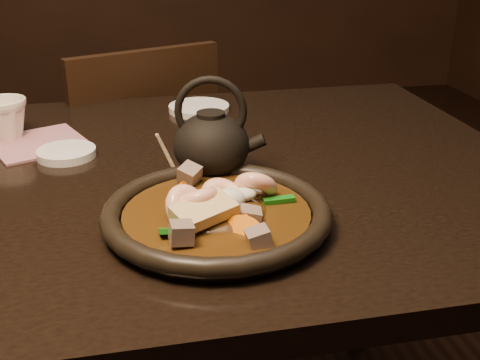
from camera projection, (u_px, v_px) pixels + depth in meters
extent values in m
cube|color=black|center=(59.00, 190.00, 0.98)|extent=(1.60, 0.90, 0.04)
cylinder|color=black|center=(364.00, 238.00, 1.60)|extent=(0.06, 0.06, 0.71)
cube|color=black|center=(127.00, 193.00, 1.72)|extent=(0.52, 0.52, 0.04)
cylinder|color=black|center=(158.00, 223.00, 2.01)|extent=(0.03, 0.03, 0.39)
cylinder|color=black|center=(206.00, 267.00, 1.76)|extent=(0.03, 0.03, 0.39)
cylinder|color=black|center=(62.00, 250.00, 1.85)|extent=(0.03, 0.03, 0.39)
cylinder|color=black|center=(100.00, 302.00, 1.60)|extent=(0.03, 0.03, 0.39)
cube|color=black|center=(149.00, 135.00, 1.49)|extent=(0.37, 0.16, 0.42)
cylinder|color=black|center=(217.00, 221.00, 0.82)|extent=(0.29, 0.29, 0.01)
torus|color=black|center=(217.00, 212.00, 0.82)|extent=(0.32, 0.32, 0.03)
cylinder|color=#37200A|center=(217.00, 215.00, 0.82)|extent=(0.26, 0.26, 0.01)
ellipsoid|color=#37200A|center=(217.00, 215.00, 0.82)|extent=(0.14, 0.13, 0.04)
torus|color=#FFBEA1|center=(224.00, 198.00, 0.84)|extent=(0.08, 0.08, 0.05)
torus|color=#FFBEA1|center=(188.00, 211.00, 0.80)|extent=(0.08, 0.08, 0.06)
torus|color=#FFBEA1|center=(256.00, 187.00, 0.86)|extent=(0.08, 0.08, 0.06)
torus|color=#FFBEA1|center=(196.00, 200.00, 0.81)|extent=(0.08, 0.09, 0.05)
cube|color=gray|center=(259.00, 239.00, 0.74)|extent=(0.03, 0.03, 0.03)
cube|color=gray|center=(220.00, 210.00, 0.82)|extent=(0.03, 0.03, 0.03)
cube|color=gray|center=(249.00, 217.00, 0.80)|extent=(0.04, 0.03, 0.03)
cube|color=gray|center=(221.00, 207.00, 0.81)|extent=(0.03, 0.03, 0.03)
cube|color=gray|center=(181.00, 233.00, 0.73)|extent=(0.03, 0.03, 0.03)
cube|color=gray|center=(190.00, 174.00, 0.90)|extent=(0.04, 0.05, 0.04)
cube|color=gray|center=(188.00, 211.00, 0.80)|extent=(0.03, 0.03, 0.03)
cylinder|color=orange|center=(236.00, 195.00, 0.84)|extent=(0.06, 0.06, 0.04)
cylinder|color=orange|center=(234.00, 198.00, 0.83)|extent=(0.06, 0.06, 0.03)
cylinder|color=orange|center=(252.00, 225.00, 0.78)|extent=(0.04, 0.05, 0.05)
cylinder|color=orange|center=(186.00, 192.00, 0.85)|extent=(0.04, 0.05, 0.05)
cylinder|color=orange|center=(245.00, 226.00, 0.77)|extent=(0.06, 0.06, 0.04)
cylinder|color=orange|center=(179.00, 199.00, 0.85)|extent=(0.06, 0.06, 0.04)
cube|color=#156413|center=(220.00, 212.00, 0.80)|extent=(0.04, 0.04, 0.03)
cube|color=#156413|center=(239.00, 212.00, 0.81)|extent=(0.05, 0.02, 0.02)
cube|color=#156413|center=(279.00, 200.00, 0.84)|extent=(0.04, 0.01, 0.01)
cube|color=#156413|center=(216.00, 203.00, 0.82)|extent=(0.02, 0.05, 0.02)
cube|color=#156413|center=(198.00, 219.00, 0.78)|extent=(0.05, 0.02, 0.01)
cube|color=#156413|center=(164.00, 231.00, 0.76)|extent=(0.01, 0.04, 0.03)
cube|color=#156413|center=(219.00, 193.00, 0.84)|extent=(0.05, 0.02, 0.02)
ellipsoid|color=silver|center=(217.00, 201.00, 0.84)|extent=(0.04, 0.03, 0.03)
ellipsoid|color=silver|center=(257.00, 189.00, 0.88)|extent=(0.04, 0.04, 0.03)
ellipsoid|color=silver|center=(219.00, 190.00, 0.87)|extent=(0.05, 0.04, 0.03)
ellipsoid|color=silver|center=(229.00, 200.00, 0.82)|extent=(0.05, 0.04, 0.03)
ellipsoid|color=silver|center=(213.00, 210.00, 0.82)|extent=(0.04, 0.03, 0.02)
ellipsoid|color=silver|center=(233.00, 196.00, 0.85)|extent=(0.03, 0.04, 0.03)
ellipsoid|color=silver|center=(242.00, 195.00, 0.83)|extent=(0.04, 0.03, 0.02)
cube|color=#D6BD7F|center=(204.00, 210.00, 0.78)|extent=(0.09, 0.08, 0.03)
cylinder|color=white|center=(66.00, 153.00, 1.06)|extent=(0.10, 0.10, 0.01)
cylinder|color=white|center=(199.00, 108.00, 1.31)|extent=(0.13, 0.13, 0.01)
imported|color=#EDE4CD|center=(5.00, 118.00, 1.13)|extent=(0.10, 0.09, 0.08)
cylinder|color=#A4845D|center=(170.00, 160.00, 1.04)|extent=(0.03, 0.25, 0.01)
cylinder|color=#A4845D|center=(168.00, 158.00, 1.05)|extent=(0.03, 0.25, 0.01)
cube|color=#9F626A|center=(39.00, 143.00, 1.12)|extent=(0.21, 0.21, 0.00)
ellipsoid|color=black|center=(211.00, 145.00, 0.95)|extent=(0.12, 0.12, 0.10)
cylinder|color=black|center=(211.00, 118.00, 0.94)|extent=(0.04, 0.04, 0.02)
cylinder|color=black|center=(250.00, 145.00, 0.95)|extent=(0.06, 0.03, 0.04)
torus|color=black|center=(211.00, 112.00, 0.93)|extent=(0.11, 0.04, 0.11)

